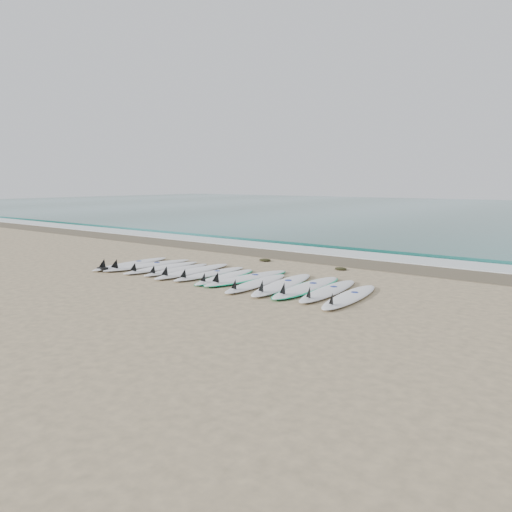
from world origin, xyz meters
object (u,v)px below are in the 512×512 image
Objects in this scene: surfboard_0 at (130,264)px; leash_coil at (103,269)px; surfboard_6 at (225,277)px; surfboard_12 at (349,297)px.

surfboard_0 reaches higher than leash_coil.
surfboard_6 is at bearing 19.08° from leash_coil.
surfboard_12 is 6.79m from leash_coil.
leash_coil is (-6.71, -1.04, -0.01)m from surfboard_12.
surfboard_12 is at bearing -3.63° from surfboard_0.
surfboard_0 is 6.04× the size of leash_coil.
surfboard_12 is at bearing -8.11° from surfboard_6.
surfboard_12 reaches higher than surfboard_6.
surfboard_6 is 3.48m from leash_coil.
surfboard_6 is 0.93× the size of surfboard_12.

